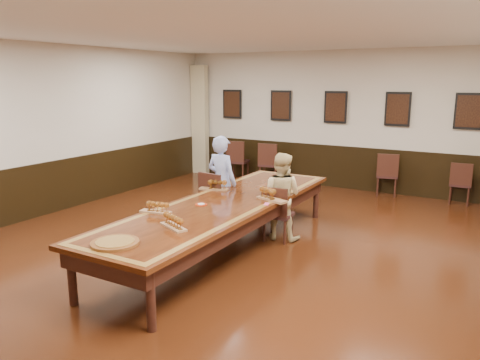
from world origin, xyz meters
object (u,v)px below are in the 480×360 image
Objects in this scene: spare_chair_d at (461,183)px; person_woman at (281,196)px; conference_table at (223,212)px; carved_platter at (115,243)px; spare_chair_b at (270,163)px; spare_chair_c at (387,174)px; chair_woman at (278,213)px; spare_chair_a at (238,160)px; chair_man at (218,200)px; person_man at (222,182)px.

person_woman is at bearing 55.86° from spare_chair_d.
conference_table is 8.65× the size of carved_platter.
spare_chair_b is at bearing 101.95° from carved_platter.
chair_woman is at bearing 64.37° from spare_chair_c.
spare_chair_a is at bearing -0.75° from spare_chair_d.
chair_woman is 0.94× the size of spare_chair_c.
conference_table is (2.40, -4.57, 0.10)m from spare_chair_a.
spare_chair_c is (3.71, 0.20, -0.03)m from spare_chair_a.
spare_chair_c is at bearing 173.09° from spare_chair_a.
conference_table is at bearing 97.70° from spare_chair_b.
spare_chair_d is 0.63× the size of person_woman.
person_woman reaches higher than chair_man.
person_woman is (1.13, -0.02, -0.10)m from person_man.
person_woman reaches higher than carved_platter.
carved_platter is at bearing 64.63° from spare_chair_c.
carved_platter is at bearing 91.50° from spare_chair_b.
chair_woman is at bearing 56.58° from spare_chair_d.
person_woman reaches higher than spare_chair_c.
conference_table is (-0.50, -0.86, 0.16)m from chair_woman.
spare_chair_a is 5.20m from spare_chair_d.
spare_chair_a reaches higher than spare_chair_c.
carved_platter is at bearing 74.10° from person_woman.
spare_chair_d is 0.18× the size of conference_table.
chair_woman is 3.05m from carved_platter.
chair_man is at bearing 92.45° from spare_chair_b.
person_woman is 0.28× the size of conference_table.
chair_woman is 3.99m from spare_chair_c.
chair_woman is at bearing 118.06° from spare_chair_a.
person_man reaches higher than chair_man.
carved_platter is (-0.58, -2.98, 0.32)m from chair_woman.
chair_woman is 0.56× the size of person_man.
spare_chair_b reaches higher than spare_chair_c.
carved_platter is (-0.57, -3.07, 0.07)m from person_woman.
person_man reaches higher than carved_platter.
spare_chair_c is 1.49m from spare_chair_d.
spare_chair_c is at bearing -108.99° from chair_man.
spare_chair_d is 1.52× the size of carved_platter.
spare_chair_d is at bearing 67.36° from carved_platter.
carved_platter is (0.55, -3.10, -0.03)m from person_man.
spare_chair_a is at bearing -57.35° from chair_woman.
person_man reaches higher than spare_chair_d.
person_woman is (-0.01, 0.10, 0.25)m from chair_woman.
spare_chair_b is 6.84m from carved_platter.
carved_platter is (1.41, -6.68, 0.26)m from spare_chair_b.
chair_man is at bearing 49.37° from spare_chair_c.
conference_table is at bearing 60.73° from spare_chair_c.
chair_man is 0.99× the size of spare_chair_b.
person_man is at bearing -11.32° from chair_woman.
spare_chair_c is at bearing 74.73° from conference_table.
person_man reaches higher than spare_chair_c.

